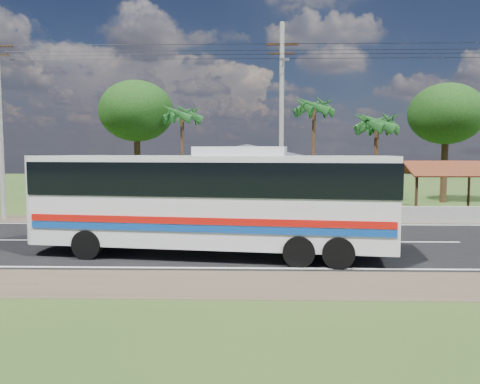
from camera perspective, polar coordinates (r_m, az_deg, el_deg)
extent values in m
plane|color=#2C4E1B|center=(20.40, -2.35, -6.05)|extent=(120.00, 120.00, 0.00)
cube|color=black|center=(20.40, -2.35, -6.02)|extent=(120.00, 10.00, 0.02)
cube|color=brown|center=(26.80, -1.44, -3.38)|extent=(120.00, 3.00, 0.01)
cube|color=brown|center=(14.10, -4.12, -11.09)|extent=(120.00, 3.00, 0.01)
cube|color=silver|center=(25.02, -1.64, -3.93)|extent=(120.00, 0.15, 0.01)
cube|color=silver|center=(15.82, -3.49, -9.22)|extent=(120.00, 0.15, 0.01)
cube|color=silver|center=(20.40, -2.35, -5.98)|extent=(120.00, 0.15, 0.01)
cube|color=tan|center=(33.06, 0.85, 0.99)|extent=(10.00, 8.00, 3.20)
cube|color=#4C4F54|center=(32.99, 0.86, 3.85)|extent=(10.60, 8.60, 0.10)
pyramid|color=#4C4F54|center=(32.99, 0.86, 5.85)|extent=(12.40, 10.00, 1.20)
cube|color=black|center=(29.24, -5.12, 0.65)|extent=(1.20, 0.08, 1.20)
cube|color=black|center=(29.05, 0.77, 0.64)|extent=(1.20, 0.08, 1.20)
cube|color=black|center=(29.17, 6.68, 0.62)|extent=(1.20, 0.08, 1.20)
cylinder|color=#352113|center=(28.40, 20.69, -0.60)|extent=(0.16, 0.16, 2.60)
cylinder|color=#352113|center=(31.80, 18.56, 0.03)|extent=(0.16, 0.16, 2.60)
cylinder|color=#352113|center=(33.45, 26.11, 0.01)|extent=(0.16, 0.16, 2.60)
cube|color=brown|center=(29.78, 24.52, 2.61)|extent=(5.20, 2.28, 0.90)
cube|color=brown|center=(31.82, 22.97, 2.79)|extent=(5.20, 2.28, 0.90)
cube|color=#352113|center=(30.79, 23.75, 3.35)|extent=(5.20, 0.12, 0.12)
cube|color=#9E9E99|center=(27.93, 23.90, -2.55)|extent=(7.00, 0.30, 0.90)
cylinder|color=#9E9E99|center=(30.15, -27.20, 7.48)|extent=(0.26, 0.26, 11.00)
cylinder|color=#9E9E99|center=(26.58, 5.08, 8.41)|extent=(0.26, 0.26, 11.00)
cube|color=#352113|center=(27.18, 5.15, 17.50)|extent=(1.80, 0.12, 0.12)
cube|color=#352113|center=(27.08, 5.15, 16.46)|extent=(1.40, 0.10, 0.10)
cylinder|color=gray|center=(25.96, 5.28, 15.39)|extent=(0.08, 2.00, 0.08)
cube|color=gray|center=(24.98, 5.44, 15.80)|extent=(0.50, 0.18, 0.12)
cylinder|color=black|center=(27.82, -12.28, 16.69)|extent=(16.00, 0.02, 0.02)
cylinder|color=black|center=(28.60, 20.96, 16.15)|extent=(15.00, 0.02, 0.02)
cylinder|color=#47301E|center=(32.05, 16.22, 3.18)|extent=(0.28, 0.28, 6.00)
cylinder|color=#47301E|center=(35.79, 8.96, 4.68)|extent=(0.28, 0.28, 7.50)
cylinder|color=#47301E|center=(36.38, -7.02, 4.32)|extent=(0.28, 0.28, 7.00)
cylinder|color=#47301E|center=(39.12, -12.39, 3.51)|extent=(0.50, 0.50, 5.95)
ellipsoid|color=black|center=(39.24, -12.51, 9.62)|extent=(6.00, 6.00, 4.92)
cylinder|color=#47301E|center=(38.87, 23.63, 2.95)|extent=(0.50, 0.50, 5.60)
ellipsoid|color=black|center=(38.96, 23.84, 8.71)|extent=(5.60, 5.60, 4.59)
cube|color=silver|center=(17.35, -3.44, -0.94)|extent=(13.27, 4.39, 3.26)
cube|color=black|center=(17.29, -3.45, 1.75)|extent=(13.33, 4.46, 1.19)
cube|color=black|center=(19.76, -22.24, 0.68)|extent=(0.45, 2.49, 1.95)
cube|color=#B80F0B|center=(16.09, -4.48, -3.56)|extent=(12.71, 1.71, 0.24)
cube|color=navy|center=(16.13, -4.47, -4.51)|extent=(12.71, 1.71, 0.24)
cube|color=silver|center=(17.06, 0.11, 5.00)|extent=(3.46, 2.15, 0.33)
cylinder|color=black|center=(17.88, -18.10, -6.11)|extent=(1.13, 0.52, 1.09)
cylinder|color=black|center=(20.09, -14.86, -4.81)|extent=(1.13, 0.52, 1.09)
cylinder|color=black|center=(15.97, 7.19, -7.21)|extent=(1.13, 0.52, 1.09)
cylinder|color=black|center=(18.42, 7.43, -5.57)|extent=(1.13, 0.52, 1.09)
cylinder|color=black|center=(15.99, 11.90, -7.26)|extent=(1.13, 0.52, 1.09)
cylinder|color=black|center=(18.44, 11.50, -5.62)|extent=(1.13, 0.52, 1.09)
imported|color=black|center=(25.71, -2.67, -2.77)|extent=(1.72, 0.78, 0.87)
imported|color=navy|center=(25.73, 15.47, -1.80)|extent=(0.79, 0.63, 1.89)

